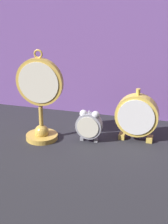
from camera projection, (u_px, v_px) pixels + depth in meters
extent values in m
plane|color=#232328|center=(77.00, 150.00, 1.19)|extent=(4.00, 4.00, 0.00)
cube|color=#6B478E|center=(102.00, 44.00, 1.38)|extent=(1.30, 0.01, 0.56)
cylinder|color=gold|center=(42.00, 137.00, 1.27)|extent=(0.11, 0.11, 0.02)
sphere|color=gold|center=(42.00, 132.00, 1.26)|extent=(0.05, 0.05, 0.05)
cylinder|color=gold|center=(41.00, 121.00, 1.25)|extent=(0.01, 0.01, 0.10)
cylinder|color=gold|center=(39.00, 82.00, 1.20)|extent=(0.16, 0.02, 0.16)
cylinder|color=beige|center=(38.00, 83.00, 1.19)|extent=(0.14, 0.00, 0.14)
torus|color=gold|center=(38.00, 54.00, 1.16)|extent=(0.03, 0.01, 0.03)
cube|color=gray|center=(82.00, 138.00, 1.26)|extent=(0.01, 0.01, 0.01)
cube|color=gray|center=(96.00, 140.00, 1.25)|extent=(0.01, 0.01, 0.01)
cylinder|color=gray|center=(89.00, 126.00, 1.24)|extent=(0.09, 0.03, 0.09)
cylinder|color=beige|center=(88.00, 128.00, 1.22)|extent=(0.07, 0.00, 0.07)
sphere|color=silver|center=(83.00, 114.00, 1.23)|extent=(0.03, 0.03, 0.03)
sphere|color=silver|center=(96.00, 115.00, 1.22)|extent=(0.03, 0.03, 0.03)
cylinder|color=silver|center=(89.00, 113.00, 1.22)|extent=(0.00, 0.00, 0.02)
cube|color=gold|center=(122.00, 136.00, 1.27)|extent=(0.02, 0.03, 0.02)
cube|color=gold|center=(150.00, 139.00, 1.25)|extent=(0.02, 0.03, 0.02)
cylinder|color=gold|center=(137.00, 115.00, 1.23)|extent=(0.14, 0.04, 0.14)
cylinder|color=silver|center=(136.00, 118.00, 1.21)|extent=(0.12, 0.00, 0.12)
cylinder|color=gold|center=(138.00, 92.00, 1.20)|extent=(0.01, 0.01, 0.02)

